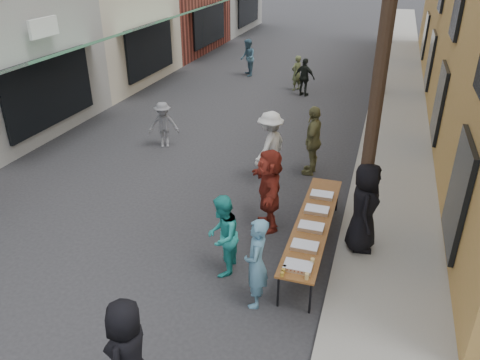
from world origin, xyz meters
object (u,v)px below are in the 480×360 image
Objects in this scene: catering_tray_sausage at (298,266)px; server at (364,207)px; utility_pole_near at (386,33)px; guest_front_a at (129,355)px; guest_front_c at (222,236)px; serving_table at (313,223)px.

server reaches higher than catering_tray_sausage.
guest_front_a is (-2.70, -4.88, -3.60)m from utility_pole_near.
guest_front_a is 1.07× the size of guest_front_c.
catering_tray_sausage is 1.63m from guest_front_c.
serving_table is 1.65m from catering_tray_sausage.
utility_pole_near reaches higher than catering_tray_sausage.
utility_pole_near is at bearing 66.60° from catering_tray_sausage.
serving_table is 2.37× the size of guest_front_c.
serving_table is 8.00× the size of catering_tray_sausage.
catering_tray_sausage is (-0.00, -1.65, 0.08)m from serving_table.
catering_tray_sausage is 0.30× the size of guest_front_c.
server is at bearing 63.94° from catering_tray_sausage.
server is (2.53, 1.54, 0.23)m from guest_front_c.
utility_pole_near is 3.92m from serving_table.
catering_tray_sausage is 0.26× the size of server.
catering_tray_sausage is 3.30m from guest_front_a.
catering_tray_sausage is 2.21m from server.
guest_front_a is (-1.79, -4.42, 0.19)m from serving_table.
guest_front_a is at bearing -118.98° from utility_pole_near.
server is at bearing 115.26° from guest_front_c.
utility_pole_near is 6.63m from guest_front_a.
serving_table is (-0.91, -0.46, -3.79)m from utility_pole_near.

